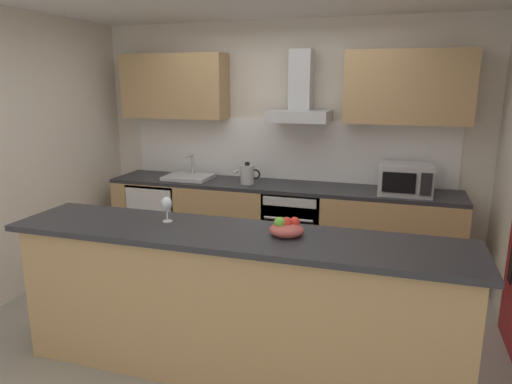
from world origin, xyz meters
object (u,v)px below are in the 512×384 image
at_px(range_hood, 300,99).
at_px(microwave, 406,179).
at_px(wine_glass, 167,205).
at_px(sink, 189,176).
at_px(refrigerator, 162,217).
at_px(fruit_bowl, 287,228).
at_px(oven, 295,227).
at_px(kettle, 247,174).

bearing_deg(range_hood, microwave, -8.27).
bearing_deg(wine_glass, sink, 111.23).
height_order(range_hood, wine_glass, range_hood).
xyz_separation_m(refrigerator, microwave, (2.67, -0.03, 0.62)).
relative_size(microwave, wine_glass, 2.81).
bearing_deg(refrigerator, sink, 2.21).
bearing_deg(range_hood, fruit_bowl, -79.98).
bearing_deg(oven, range_hood, 90.00).
relative_size(sink, range_hood, 0.69).
xyz_separation_m(sink, fruit_bowl, (1.59, -1.90, 0.13)).
relative_size(kettle, fruit_bowl, 1.31).
xyz_separation_m(refrigerator, sink, (0.36, 0.01, 0.50)).
distance_m(oven, refrigerator, 1.58).
bearing_deg(kettle, oven, 3.71).
height_order(microwave, fruit_bowl, microwave).
xyz_separation_m(microwave, fruit_bowl, (-0.73, -1.86, 0.01)).
xyz_separation_m(refrigerator, wine_glass, (1.08, -1.85, 0.71)).
height_order(sink, fruit_bowl, sink).
bearing_deg(oven, refrigerator, -179.90).
bearing_deg(sink, range_hood, 5.51).
distance_m(sink, wine_glass, 2.01).
distance_m(microwave, wine_glass, 2.42).
bearing_deg(wine_glass, refrigerator, 120.25).
distance_m(microwave, fruit_bowl, 2.00).
distance_m(oven, wine_glass, 2.04).
bearing_deg(sink, wine_glass, -68.77).
bearing_deg(microwave, range_hood, 171.73).
height_order(oven, wine_glass, wine_glass).
distance_m(refrigerator, fruit_bowl, 2.78).
bearing_deg(oven, microwave, -1.48).
xyz_separation_m(sink, kettle, (0.71, -0.04, 0.08)).
bearing_deg(kettle, range_hood, 17.45).
bearing_deg(oven, kettle, -176.29).
bearing_deg(oven, sink, 179.49).
height_order(range_hood, fruit_bowl, range_hood).
height_order(sink, kettle, sink).
relative_size(sink, fruit_bowl, 2.27).
xyz_separation_m(sink, range_hood, (1.23, 0.12, 0.86)).
bearing_deg(kettle, fruit_bowl, -64.74).
xyz_separation_m(sink, wine_glass, (0.73, -1.87, 0.21)).
height_order(microwave, wine_glass, microwave).
xyz_separation_m(oven, fruit_bowl, (0.36, -1.89, 0.60)).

